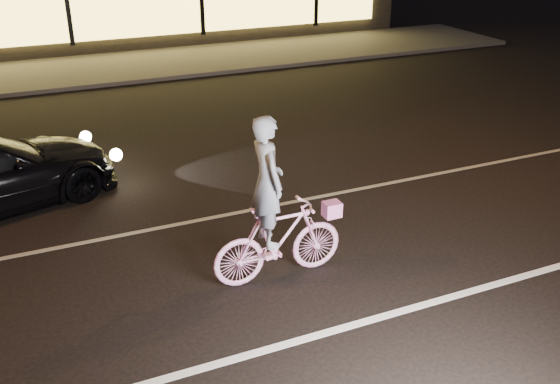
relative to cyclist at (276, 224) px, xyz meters
name	(u,v)px	position (x,y,z in m)	size (l,w,h in m)	color
ground	(218,287)	(-0.82, 0.10, -0.85)	(90.00, 90.00, 0.00)	black
lane_stripe_near	(259,352)	(-0.82, -1.40, -0.85)	(60.00, 0.12, 0.01)	silver
lane_stripe_far	(179,224)	(-0.82, 2.10, -0.85)	(60.00, 0.10, 0.01)	gray
sidewalk	(83,71)	(-0.82, 13.10, -0.79)	(30.00, 4.00, 0.12)	#383533
cyclist	(276,224)	(0.00, 0.00, 0.00)	(1.90, 0.65, 2.39)	#E6349E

